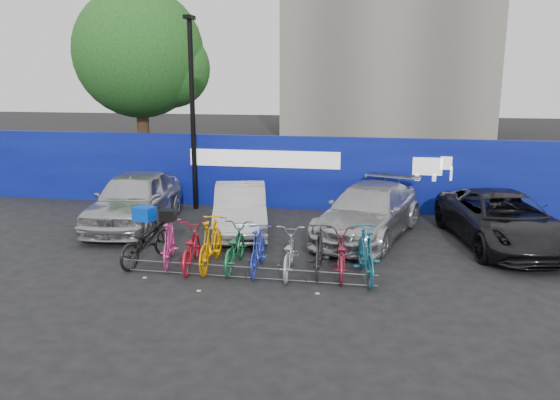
% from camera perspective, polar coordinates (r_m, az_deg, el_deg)
% --- Properties ---
extents(ground, '(100.00, 100.00, 0.00)m').
position_cam_1_polar(ground, '(12.44, -2.87, -7.32)').
color(ground, black).
rests_on(ground, ground).
extents(hoarding, '(22.00, 0.18, 2.40)m').
position_cam_1_polar(hoarding, '(17.84, 1.53, 2.87)').
color(hoarding, '#090E7D').
rests_on(hoarding, ground).
extents(tree, '(5.40, 5.20, 7.80)m').
position_cam_1_polar(tree, '(23.45, -13.92, 14.37)').
color(tree, '#382314').
rests_on(tree, ground).
extents(lamppost, '(0.25, 0.50, 6.11)m').
position_cam_1_polar(lamppost, '(17.81, -9.13, 9.40)').
color(lamppost, black).
rests_on(lamppost, ground).
extents(bike_rack, '(5.60, 0.03, 0.30)m').
position_cam_1_polar(bike_rack, '(11.84, -3.55, -7.57)').
color(bike_rack, '#595B60').
rests_on(bike_rack, ground).
extents(car_0, '(2.38, 4.88, 1.60)m').
position_cam_1_polar(car_0, '(16.39, -14.97, 0.11)').
color(car_0, '#AFAFB4').
rests_on(car_0, ground).
extents(car_1, '(2.34, 4.24, 1.32)m').
position_cam_1_polar(car_1, '(15.31, -4.17, -0.91)').
color(car_1, '#B0B0B5').
rests_on(car_1, ground).
extents(car_2, '(3.29, 5.20, 1.40)m').
position_cam_1_polar(car_2, '(14.97, 9.27, -1.20)').
color(car_2, '#AEAFB3').
rests_on(car_2, ground).
extents(car_3, '(3.19, 5.28, 1.37)m').
position_cam_1_polar(car_3, '(15.14, 22.25, -1.91)').
color(car_3, black).
rests_on(car_3, ground).
extents(bike_0, '(1.06, 2.04, 1.02)m').
position_cam_1_polar(bike_0, '(13.15, -13.83, -4.23)').
color(bike_0, black).
rests_on(bike_0, ground).
extents(bike_1, '(0.89, 1.80, 1.04)m').
position_cam_1_polar(bike_1, '(12.94, -11.51, -4.34)').
color(bike_1, '#E93C95').
rests_on(bike_1, ground).
extents(bike_2, '(0.91, 1.90, 0.96)m').
position_cam_1_polar(bike_2, '(12.60, -9.32, -4.92)').
color(bike_2, red).
rests_on(bike_2, ground).
extents(bike_3, '(0.65, 1.99, 1.18)m').
position_cam_1_polar(bike_3, '(12.49, -7.22, -4.48)').
color(bike_3, '#EF9A00').
rests_on(bike_3, ground).
extents(bike_4, '(0.74, 1.90, 0.98)m').
position_cam_1_polar(bike_4, '(12.47, -4.80, -4.92)').
color(bike_4, '#18663C').
rests_on(bike_4, ground).
extents(bike_5, '(0.57, 1.75, 1.04)m').
position_cam_1_polar(bike_5, '(12.16, -2.32, -5.21)').
color(bike_5, '#2536A9').
rests_on(bike_5, ground).
extents(bike_6, '(0.76, 1.87, 0.96)m').
position_cam_1_polar(bike_6, '(12.06, 0.88, -5.56)').
color(bike_6, '#969A9E').
rests_on(bike_6, ground).
extents(bike_7, '(0.58, 1.80, 1.07)m').
position_cam_1_polar(bike_7, '(12.10, 4.12, -5.24)').
color(bike_7, '#232326').
rests_on(bike_7, ground).
extents(bike_8, '(0.80, 1.88, 0.96)m').
position_cam_1_polar(bike_8, '(12.07, 6.34, -5.61)').
color(bike_8, maroon).
rests_on(bike_8, ground).
extents(bike_9, '(0.90, 2.02, 1.17)m').
position_cam_1_polar(bike_9, '(11.86, 8.96, -5.50)').
color(bike_9, '#185F76').
rests_on(bike_9, ground).
extents(cargo_crate, '(0.52, 0.44, 0.32)m').
position_cam_1_polar(cargo_crate, '(12.98, -13.99, -1.39)').
color(cargo_crate, '#0539C4').
rests_on(cargo_crate, bike_0).
extents(cargo_topcase, '(0.37, 0.34, 0.25)m').
position_cam_1_polar(cargo_topcase, '(12.77, -11.64, -1.57)').
color(cargo_topcase, black).
rests_on(cargo_topcase, bike_1).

